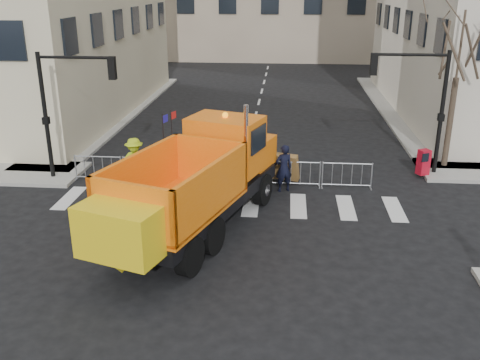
# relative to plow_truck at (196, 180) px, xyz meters

# --- Properties ---
(ground) EXTENTS (120.00, 120.00, 0.00)m
(ground) POSITION_rel_plow_truck_xyz_m (0.98, -2.96, -1.86)
(ground) COLOR black
(ground) RESTS_ON ground
(sidewalk_back) EXTENTS (64.00, 5.00, 0.15)m
(sidewalk_back) POSITION_rel_plow_truck_xyz_m (0.98, 5.54, -1.79)
(sidewalk_back) COLOR gray
(sidewalk_back) RESTS_ON ground
(traffic_light_left) EXTENTS (0.18, 0.18, 5.40)m
(traffic_light_left) POSITION_rel_plow_truck_xyz_m (-7.02, 4.54, 0.84)
(traffic_light_left) COLOR black
(traffic_light_left) RESTS_ON ground
(traffic_light_right) EXTENTS (0.18, 0.18, 5.40)m
(traffic_light_right) POSITION_rel_plow_truck_xyz_m (9.48, 6.54, 0.84)
(traffic_light_right) COLOR black
(traffic_light_right) RESTS_ON ground
(crowd_barriers) EXTENTS (12.60, 0.60, 1.10)m
(crowd_barriers) POSITION_rel_plow_truck_xyz_m (0.23, 4.64, -1.31)
(crowd_barriers) COLOR #9EA0A5
(crowd_barriers) RESTS_ON ground
(street_tree) EXTENTS (3.00, 3.00, 7.50)m
(street_tree) POSITION_rel_plow_truck_xyz_m (10.18, 7.54, 1.89)
(street_tree) COLOR #382B21
(street_tree) RESTS_ON ground
(plow_truck) EXTENTS (6.16, 11.14, 4.19)m
(plow_truck) POSITION_rel_plow_truck_xyz_m (0.00, 0.00, 0.00)
(plow_truck) COLOR black
(plow_truck) RESTS_ON ground
(cop_a) EXTENTS (0.84, 0.71, 1.96)m
(cop_a) POSITION_rel_plow_truck_xyz_m (2.89, 4.04, -0.88)
(cop_a) COLOR black
(cop_a) RESTS_ON ground
(cop_b) EXTENTS (1.09, 1.03, 1.79)m
(cop_b) POSITION_rel_plow_truck_xyz_m (2.07, 4.04, -0.97)
(cop_b) COLOR black
(cop_b) RESTS_ON ground
(cop_c) EXTENTS (1.01, 1.05, 1.76)m
(cop_c) POSITION_rel_plow_truck_xyz_m (0.80, 4.04, -0.98)
(cop_c) COLOR black
(cop_c) RESTS_ON ground
(worker) EXTENTS (1.48, 1.25, 1.99)m
(worker) POSITION_rel_plow_truck_xyz_m (-3.16, 3.84, -0.72)
(worker) COLOR #B0CC18
(worker) RESTS_ON sidewalk_back
(newspaper_box) EXTENTS (0.58, 0.55, 1.10)m
(newspaper_box) POSITION_rel_plow_truck_xyz_m (8.90, 6.17, -1.16)
(newspaper_box) COLOR #B70E21
(newspaper_box) RESTS_ON sidewalk_back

